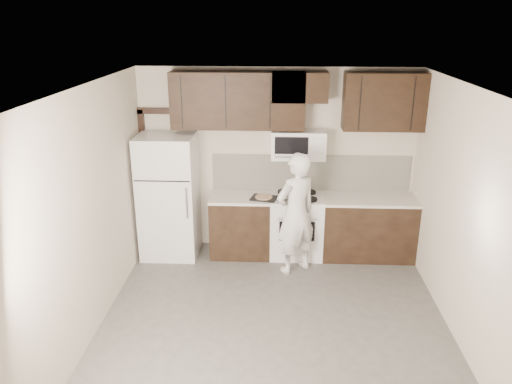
# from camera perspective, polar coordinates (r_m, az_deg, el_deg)

# --- Properties ---
(floor) EXTENTS (4.50, 4.50, 0.00)m
(floor) POSITION_cam_1_polar(r_m,az_deg,el_deg) (5.87, 2.03, -15.47)
(floor) COLOR #4E4B49
(floor) RESTS_ON ground
(back_wall) EXTENTS (4.00, 0.00, 4.00)m
(back_wall) POSITION_cam_1_polar(r_m,az_deg,el_deg) (7.34, 2.39, 3.59)
(back_wall) COLOR beige
(back_wall) RESTS_ON ground
(ceiling) EXTENTS (4.50, 4.50, 0.00)m
(ceiling) POSITION_cam_1_polar(r_m,az_deg,el_deg) (4.85, 2.41, 11.60)
(ceiling) COLOR white
(ceiling) RESTS_ON back_wall
(counter_run) EXTENTS (2.95, 0.64, 0.91)m
(counter_run) POSITION_cam_1_polar(r_m,az_deg,el_deg) (7.37, 6.97, -3.86)
(counter_run) COLOR black
(counter_run) RESTS_ON floor
(stove) EXTENTS (0.76, 0.66, 0.94)m
(stove) POSITION_cam_1_polar(r_m,az_deg,el_deg) (7.35, 4.62, -3.80)
(stove) COLOR white
(stove) RESTS_ON floor
(backsplash) EXTENTS (2.90, 0.02, 0.54)m
(backsplash) POSITION_cam_1_polar(r_m,az_deg,el_deg) (7.39, 6.25, 2.23)
(backsplash) COLOR silver
(backsplash) RESTS_ON counter_run
(upper_cabinets) EXTENTS (3.48, 0.35, 0.78)m
(upper_cabinets) POSITION_cam_1_polar(r_m,az_deg,el_deg) (6.97, 4.23, 10.54)
(upper_cabinets) COLOR black
(upper_cabinets) RESTS_ON back_wall
(microwave) EXTENTS (0.76, 0.42, 0.40)m
(microwave) POSITION_cam_1_polar(r_m,az_deg,el_deg) (7.08, 4.85, 5.45)
(microwave) COLOR white
(microwave) RESTS_ON upper_cabinets
(refrigerator) EXTENTS (0.80, 0.76, 1.80)m
(refrigerator) POSITION_cam_1_polar(r_m,az_deg,el_deg) (7.31, -9.92, -0.48)
(refrigerator) COLOR white
(refrigerator) RESTS_ON floor
(door_trim) EXTENTS (0.50, 0.08, 2.12)m
(door_trim) POSITION_cam_1_polar(r_m,az_deg,el_deg) (7.59, -12.30, 2.87)
(door_trim) COLOR black
(door_trim) RESTS_ON floor
(saucepan) EXTENTS (0.26, 0.15, 0.15)m
(saucepan) POSITION_cam_1_polar(r_m,az_deg,el_deg) (7.02, 3.32, -0.45)
(saucepan) COLOR silver
(saucepan) RESTS_ON stove
(baking_tray) EXTENTS (0.41, 0.34, 0.02)m
(baking_tray) POSITION_cam_1_polar(r_m,az_deg,el_deg) (7.07, 0.90, -0.70)
(baking_tray) COLOR black
(baking_tray) RESTS_ON counter_run
(pizza) EXTENTS (0.29, 0.29, 0.02)m
(pizza) POSITION_cam_1_polar(r_m,az_deg,el_deg) (7.07, 0.90, -0.57)
(pizza) COLOR #CAB087
(pizza) RESTS_ON baking_tray
(person) EXTENTS (0.74, 0.69, 1.70)m
(person) POSITION_cam_1_polar(r_m,az_deg,el_deg) (6.74, 4.58, -2.47)
(person) COLOR silver
(person) RESTS_ON floor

